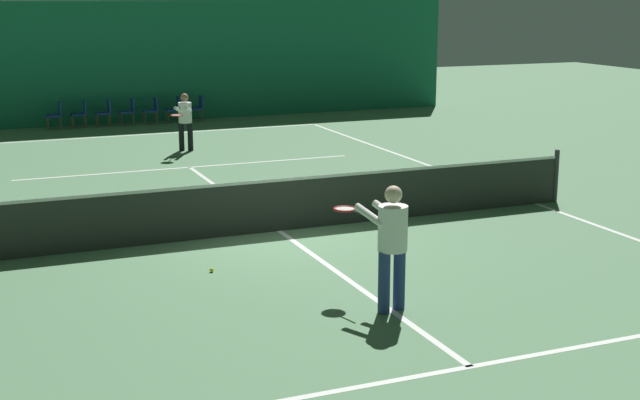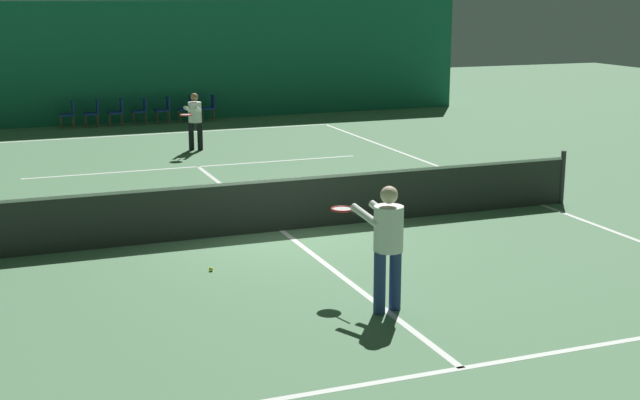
# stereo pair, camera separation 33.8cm
# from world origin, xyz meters

# --- Properties ---
(ground_plane) EXTENTS (60.00, 60.00, 0.00)m
(ground_plane) POSITION_xyz_m (0.00, 0.00, 0.00)
(ground_plane) COLOR #56845B
(backdrop_curtain) EXTENTS (23.00, 0.12, 3.90)m
(backdrop_curtain) POSITION_xyz_m (0.00, 14.65, 1.95)
(backdrop_curtain) COLOR #196B4C
(backdrop_curtain) RESTS_ON ground
(court_line_baseline_far) EXTENTS (11.00, 0.10, 0.00)m
(court_line_baseline_far) POSITION_xyz_m (0.00, 11.90, 0.00)
(court_line_baseline_far) COLOR white
(court_line_baseline_far) RESTS_ON ground
(court_line_service_far) EXTENTS (8.25, 0.10, 0.00)m
(court_line_service_far) POSITION_xyz_m (0.00, 6.40, 0.00)
(court_line_service_far) COLOR white
(court_line_service_far) RESTS_ON ground
(court_line_service_near) EXTENTS (8.25, 0.10, 0.00)m
(court_line_service_near) POSITION_xyz_m (0.00, -6.40, 0.00)
(court_line_service_near) COLOR white
(court_line_service_near) RESTS_ON ground
(court_line_sideline_right) EXTENTS (0.10, 23.80, 0.00)m
(court_line_sideline_right) POSITION_xyz_m (5.50, 0.00, 0.00)
(court_line_sideline_right) COLOR white
(court_line_sideline_right) RESTS_ON ground
(court_line_centre) EXTENTS (0.10, 12.80, 0.00)m
(court_line_centre) POSITION_xyz_m (0.00, 0.00, 0.00)
(court_line_centre) COLOR white
(court_line_centre) RESTS_ON ground
(tennis_net) EXTENTS (12.00, 0.10, 1.07)m
(tennis_net) POSITION_xyz_m (0.00, 0.00, 0.51)
(tennis_net) COLOR #2D332D
(tennis_net) RESTS_ON ground
(player_near) EXTENTS (0.69, 1.42, 1.71)m
(player_near) POSITION_xyz_m (-0.01, -4.37, 1.00)
(player_near) COLOR navy
(player_near) RESTS_ON ground
(player_far) EXTENTS (0.89, 1.31, 1.54)m
(player_far) POSITION_xyz_m (0.48, 8.69, 0.90)
(player_far) COLOR black
(player_far) RESTS_ON ground
(courtside_chair_0) EXTENTS (0.44, 0.44, 0.84)m
(courtside_chair_0) POSITION_xyz_m (-2.27, 14.10, 0.49)
(courtside_chair_0) COLOR brown
(courtside_chair_0) RESTS_ON ground
(courtside_chair_1) EXTENTS (0.44, 0.44, 0.84)m
(courtside_chair_1) POSITION_xyz_m (-1.52, 14.10, 0.49)
(courtside_chair_1) COLOR brown
(courtside_chair_1) RESTS_ON ground
(courtside_chair_2) EXTENTS (0.44, 0.44, 0.84)m
(courtside_chair_2) POSITION_xyz_m (-0.77, 14.10, 0.49)
(courtside_chair_2) COLOR brown
(courtside_chair_2) RESTS_ON ground
(courtside_chair_3) EXTENTS (0.44, 0.44, 0.84)m
(courtside_chair_3) POSITION_xyz_m (-0.02, 14.10, 0.49)
(courtside_chair_3) COLOR brown
(courtside_chair_3) RESTS_ON ground
(courtside_chair_4) EXTENTS (0.44, 0.44, 0.84)m
(courtside_chair_4) POSITION_xyz_m (0.73, 14.10, 0.49)
(courtside_chair_4) COLOR brown
(courtside_chair_4) RESTS_ON ground
(courtside_chair_5) EXTENTS (0.44, 0.44, 0.84)m
(courtside_chair_5) POSITION_xyz_m (1.49, 14.10, 0.49)
(courtside_chair_5) COLOR brown
(courtside_chair_5) RESTS_ON ground
(courtside_chair_6) EXTENTS (0.44, 0.44, 0.84)m
(courtside_chair_6) POSITION_xyz_m (2.24, 14.10, 0.49)
(courtside_chair_6) COLOR brown
(courtside_chair_6) RESTS_ON ground
(tennis_ball) EXTENTS (0.07, 0.07, 0.07)m
(tennis_ball) POSITION_xyz_m (-1.77, -1.86, 0.03)
(tennis_ball) COLOR #D1DB33
(tennis_ball) RESTS_ON ground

